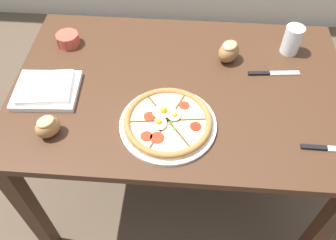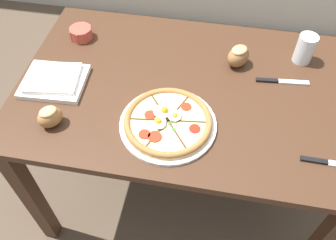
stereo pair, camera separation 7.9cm
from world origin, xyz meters
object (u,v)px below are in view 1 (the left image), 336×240
at_px(ramekin_bowl, 68,39).
at_px(knife_main, 273,73).
at_px(dining_table, 179,106).
at_px(napkin_folded, 46,89).
at_px(water_glass, 292,41).
at_px(pizza, 168,122).
at_px(bread_piece_mid, 48,126).
at_px(knife_spare, 331,149).
at_px(bread_piece_near, 229,51).

bearing_deg(ramekin_bowl, knife_main, -8.14).
relative_size(ramekin_bowl, knife_main, 0.49).
bearing_deg(dining_table, napkin_folded, -171.61).
height_order(dining_table, water_glass, water_glass).
xyz_separation_m(pizza, ramekin_bowl, (-0.44, 0.40, 0.01)).
xyz_separation_m(napkin_folded, water_glass, (0.91, 0.30, 0.03)).
distance_m(napkin_folded, bread_piece_mid, 0.20).
height_order(dining_table, bread_piece_mid, bread_piece_mid).
bearing_deg(ramekin_bowl, knife_spare, -25.19).
bearing_deg(napkin_folded, dining_table, 8.39).
bearing_deg(napkin_folded, pizza, -14.97).
bearing_deg(napkin_folded, bread_piece_mid, -70.50).
bearing_deg(ramekin_bowl, pizza, -42.08).
bearing_deg(bread_piece_near, ramekin_bowl, 175.57).
relative_size(pizza, water_glass, 2.84).
height_order(ramekin_bowl, knife_main, ramekin_bowl).
xyz_separation_m(pizza, bread_piece_mid, (-0.39, -0.06, 0.02)).
bearing_deg(napkin_folded, knife_spare, -10.34).
xyz_separation_m(dining_table, napkin_folded, (-0.48, -0.07, 0.13)).
relative_size(napkin_folded, knife_main, 1.20).
bearing_deg(knife_main, ramekin_bowl, 166.44).
bearing_deg(knife_main, bread_piece_near, 153.15).
xyz_separation_m(pizza, water_glass, (0.46, 0.42, 0.03)).
height_order(napkin_folded, knife_main, napkin_folded).
xyz_separation_m(dining_table, bread_piece_near, (0.18, 0.16, 0.16)).
height_order(bread_piece_mid, knife_spare, bread_piece_mid).
height_order(ramekin_bowl, bread_piece_mid, bread_piece_mid).
distance_m(ramekin_bowl, knife_main, 0.83).
height_order(dining_table, bread_piece_near, bread_piece_near).
relative_size(bread_piece_near, water_glass, 1.02).
relative_size(pizza, knife_main, 1.66).
relative_size(dining_table, napkin_folded, 5.25).
bearing_deg(pizza, dining_table, 80.82).
bearing_deg(water_glass, bread_piece_mid, -150.19).
xyz_separation_m(ramekin_bowl, water_glass, (0.90, 0.02, 0.03)).
distance_m(pizza, bread_piece_mid, 0.39).
height_order(ramekin_bowl, knife_spare, ramekin_bowl).
bearing_deg(dining_table, pizza, -99.18).
bearing_deg(bread_piece_mid, dining_table, 31.56).
bearing_deg(pizza, water_glass, 42.44).
xyz_separation_m(pizza, knife_spare, (0.53, -0.06, -0.01)).
bearing_deg(water_glass, knife_spare, -81.67).
relative_size(dining_table, bread_piece_near, 10.55).
distance_m(ramekin_bowl, napkin_folded, 0.28).
bearing_deg(napkin_folded, knife_main, 10.84).
bearing_deg(water_glass, ramekin_bowl, -178.60).
relative_size(ramekin_bowl, bread_piece_mid, 0.92).
bearing_deg(bread_piece_mid, knife_spare, 0.37).
bearing_deg(knife_main, knife_spare, -71.85).
bearing_deg(pizza, ramekin_bowl, 137.92).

